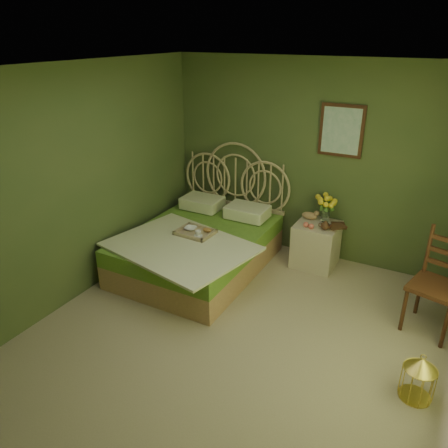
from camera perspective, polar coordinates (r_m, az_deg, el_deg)
The scene contains 13 objects.
floor at distance 4.56m, azimuth 1.22°, elevation -15.08°, with size 4.50×4.50×0.00m, color tan.
ceiling at distance 3.55m, azimuth 1.60°, elevation 19.52°, with size 4.50×4.50×0.00m, color silver.
wall_back at distance 5.86m, azimuth 11.59°, elevation 7.91°, with size 4.00×4.00×0.00m, color #515D31.
wall_left at distance 5.05m, azimuth -19.32°, elevation 4.41°, with size 4.50×4.50×0.00m, color #515D31.
wall_art at distance 5.64m, azimuth 15.08°, elevation 11.69°, with size 0.54×0.04×0.64m.
bed at distance 5.72m, azimuth -3.09°, elevation -2.65°, with size 1.84×2.32×1.44m.
nightstand at distance 5.85m, azimuth 12.05°, elevation -2.03°, with size 0.54×0.54×1.02m.
chair at distance 4.96m, azimuth 26.25°, elevation -6.11°, with size 0.58×0.58×1.08m.
birdcage at distance 4.22m, azimuth 24.05°, elevation -17.95°, with size 0.27×0.27×0.41m.
book_lower at distance 5.72m, azimuth 13.94°, elevation -0.21°, with size 0.17×0.22×0.02m, color #381E0F.
book_upper at distance 5.71m, azimuth 13.96°, elevation -0.03°, with size 0.16×0.23×0.02m, color #472819.
cereal_bowl at distance 5.55m, azimuth -4.38°, elevation -0.59°, with size 0.15×0.15×0.04m, color white.
coffee_cup at distance 5.37m, azimuth -3.40°, elevation -1.23°, with size 0.08×0.08×0.07m, color white.
Camera 1 is at (1.60, -3.16, 2.88)m, focal length 35.00 mm.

